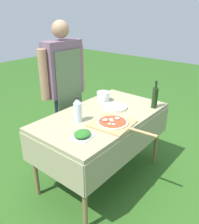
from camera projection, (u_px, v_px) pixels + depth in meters
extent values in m
plane|color=#2D5B1E|center=(102.00, 176.00, 2.55)|extent=(12.00, 12.00, 0.00)
cube|color=gray|center=(102.00, 116.00, 2.26)|extent=(1.32, 0.74, 0.04)
cube|color=gray|center=(135.00, 144.00, 2.11)|extent=(1.32, 0.01, 0.28)
cube|color=gray|center=(75.00, 120.00, 2.54)|extent=(1.32, 0.01, 0.28)
cube|color=gray|center=(49.00, 162.00, 1.85)|extent=(0.01, 0.74, 0.28)
cube|color=gray|center=(137.00, 110.00, 2.79)|extent=(0.01, 0.74, 0.28)
cylinder|color=olive|center=(85.00, 196.00, 1.80)|extent=(0.04, 0.04, 0.69)
cylinder|color=olive|center=(157.00, 135.00, 2.65)|extent=(0.04, 0.04, 0.69)
cylinder|color=olive|center=(35.00, 165.00, 2.16)|extent=(0.04, 0.04, 0.69)
cylinder|color=olive|center=(112.00, 120.00, 3.01)|extent=(0.04, 0.04, 0.69)
cylinder|color=#333D56|center=(71.00, 123.00, 2.84)|extent=(0.11, 0.11, 0.77)
cylinder|color=#333D56|center=(61.00, 127.00, 2.74)|extent=(0.11, 0.11, 0.77)
cube|color=#6B5166|center=(63.00, 68.00, 2.51)|extent=(0.43, 0.20, 0.58)
cube|color=#56704C|center=(70.00, 90.00, 2.54)|extent=(0.33, 0.03, 0.84)
cylinder|color=#A37A5B|center=(80.00, 67.00, 2.69)|extent=(0.09, 0.09, 0.52)
cylinder|color=#A37A5B|center=(44.00, 75.00, 2.36)|extent=(0.09, 0.09, 0.52)
sphere|color=#A37A5B|center=(60.00, 29.00, 2.35)|extent=(0.18, 0.18, 0.18)
cube|color=tan|center=(112.00, 123.00, 2.07)|extent=(0.36, 0.36, 0.01)
cylinder|color=tan|center=(143.00, 132.00, 1.92)|extent=(0.05, 0.25, 0.02)
cylinder|color=beige|center=(112.00, 122.00, 2.06)|extent=(0.27, 0.27, 0.01)
cylinder|color=#D14223|center=(112.00, 121.00, 2.06)|extent=(0.24, 0.24, 0.00)
ellipsoid|color=white|center=(113.00, 124.00, 1.99)|extent=(0.04, 0.04, 0.01)
ellipsoid|color=white|center=(110.00, 124.00, 2.00)|extent=(0.04, 0.03, 0.01)
ellipsoid|color=white|center=(111.00, 119.00, 2.07)|extent=(0.06, 0.05, 0.02)
ellipsoid|color=white|center=(112.00, 121.00, 2.05)|extent=(0.04, 0.04, 0.02)
ellipsoid|color=white|center=(117.00, 118.00, 2.09)|extent=(0.05, 0.05, 0.02)
ellipsoid|color=white|center=(105.00, 120.00, 2.06)|extent=(0.06, 0.06, 0.02)
ellipsoid|color=#286B23|center=(108.00, 125.00, 1.98)|extent=(0.04, 0.03, 0.00)
ellipsoid|color=#286B23|center=(111.00, 123.00, 2.02)|extent=(0.03, 0.02, 0.00)
ellipsoid|color=#286B23|center=(108.00, 119.00, 2.09)|extent=(0.03, 0.03, 0.00)
cylinder|color=black|center=(155.00, 98.00, 2.36)|extent=(0.06, 0.06, 0.21)
cylinder|color=black|center=(156.00, 85.00, 2.31)|extent=(0.02, 0.02, 0.06)
cylinder|color=#232326|center=(156.00, 82.00, 2.29)|extent=(0.03, 0.03, 0.02)
cylinder|color=silver|center=(78.00, 112.00, 2.08)|extent=(0.07, 0.07, 0.17)
cone|color=silver|center=(77.00, 101.00, 2.04)|extent=(0.07, 0.07, 0.04)
cylinder|color=#232326|center=(77.00, 97.00, 2.03)|extent=(0.03, 0.03, 0.02)
cube|color=silver|center=(82.00, 136.00, 1.87)|extent=(0.19, 0.17, 0.01)
ellipsoid|color=#286B23|center=(82.00, 134.00, 1.86)|extent=(0.17, 0.15, 0.04)
cylinder|color=silver|center=(103.00, 96.00, 2.55)|extent=(0.14, 0.14, 0.10)
cylinder|color=beige|center=(115.00, 108.00, 2.39)|extent=(0.25, 0.25, 0.00)
cylinder|color=beige|center=(115.00, 108.00, 2.38)|extent=(0.25, 0.25, 0.00)
cylinder|color=beige|center=(115.00, 107.00, 2.38)|extent=(0.25, 0.25, 0.00)
cylinder|color=beige|center=(115.00, 107.00, 2.38)|extent=(0.25, 0.25, 0.00)
cylinder|color=beige|center=(115.00, 106.00, 2.38)|extent=(0.24, 0.24, 0.00)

